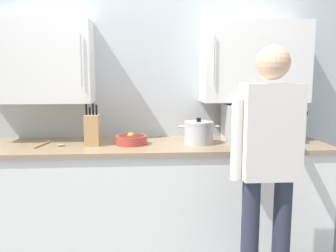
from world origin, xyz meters
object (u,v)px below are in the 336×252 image
Objects in this scene: microwave_oven at (252,123)px; wooden_spoon at (51,145)px; knife_block at (92,130)px; thermos_flask at (301,126)px; fruit_bowl at (131,139)px; person_figure at (268,158)px; stock_pot at (199,133)px.

microwave_oven reaches higher than wooden_spoon.
knife_block reaches higher than wooden_spoon.
microwave_oven is 1.30m from knife_block.
thermos_flask is at bearing 1.42° from knife_block.
fruit_bowl is 1.13m from person_figure.
person_figure reaches higher than knife_block.
thermos_flask is (0.87, 0.05, 0.04)m from stock_pot.
thermos_flask is at bearing 54.07° from person_figure.
knife_block reaches higher than fruit_bowl.
fruit_bowl is 1.00× the size of thermos_flask.
stock_pot is 1.33× the size of wooden_spoon.
person_figure reaches higher than stock_pot.
thermos_flask is (1.41, 0.04, 0.09)m from fruit_bowl.
thermos_flask is 0.96m from person_figure.
stock_pot is at bearing -172.76° from microwave_oven.
microwave_oven is at bearing 178.71° from thermos_flask.
knife_block is at bearing -179.04° from fruit_bowl.
stock_pot is 0.54m from fruit_bowl.
stock_pot is at bearing 113.12° from person_figure.
person_figure is (-0.56, -0.78, -0.08)m from thermos_flask.
stock_pot is 0.20× the size of person_figure.
thermos_flask is (0.42, -0.01, -0.03)m from microwave_oven.
wooden_spoon is (-2.04, -0.06, -0.12)m from thermos_flask.
stock_pot is (-0.46, -0.06, -0.06)m from microwave_oven.
knife_block is at bearing -178.58° from thermos_flask.
thermos_flask is 1.01× the size of wooden_spoon.
wooden_spoon is 1.64m from person_figure.
wooden_spoon is 0.15× the size of person_figure.
knife_block is (-0.84, 0.01, 0.03)m from stock_pot.
microwave_oven is 1.00m from fruit_bowl.
wooden_spoon is at bearing -178.26° from fruit_bowl.
person_figure is (-0.15, -0.79, -0.10)m from microwave_oven.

